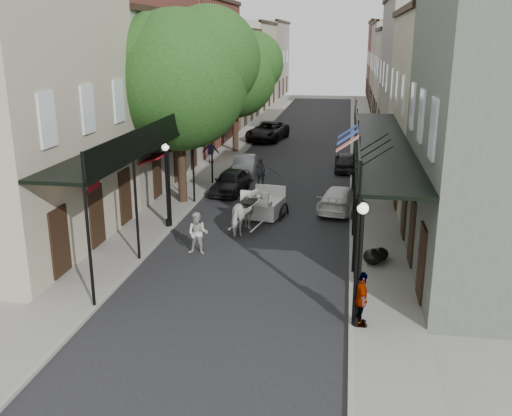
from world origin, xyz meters
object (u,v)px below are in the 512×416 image
at_px(tree_far, 240,72).
at_px(pedestrian_walking, 198,233).
at_px(lamppost_left, 167,184).
at_px(pedestrian_sidewalk_left, 211,150).
at_px(lamppost_right_near, 360,263).
at_px(car_right_near, 341,199).
at_px(horse, 247,213).
at_px(car_left_mid, 245,166).
at_px(lamppost_right_far, 355,142).
at_px(carriage, 267,191).
at_px(car_left_far, 268,131).
at_px(car_right_far, 346,161).
at_px(pedestrian_sidewalk_right, 361,299).
at_px(tree_near, 187,74).
at_px(car_left_near, 231,181).

relative_size(tree_far, pedestrian_walking, 5.09).
bearing_deg(lamppost_left, pedestrian_sidewalk_left, 95.51).
xyz_separation_m(lamppost_right_near, car_right_near, (-0.69, 12.01, -1.44)).
height_order(horse, car_left_mid, horse).
height_order(lamppost_right_near, pedestrian_walking, lamppost_right_near).
bearing_deg(horse, lamppost_right_far, -100.85).
distance_m(lamppost_right_near, pedestrian_sidewalk_left, 23.58).
xyz_separation_m(lamppost_right_near, carriage, (-4.15, 10.76, -0.88)).
xyz_separation_m(car_left_far, car_right_far, (6.58, -10.56, -0.15)).
distance_m(car_right_near, car_right_far, 8.99).
relative_size(horse, pedestrian_sidewalk_right, 1.28).
bearing_deg(car_right_near, tree_near, 9.91).
bearing_deg(horse, lamppost_right_near, 130.58).
bearing_deg(lamppost_right_near, pedestrian_walking, 139.80).
distance_m(tree_near, pedestrian_sidewalk_left, 10.93).
height_order(lamppost_right_near, car_left_far, lamppost_right_near).
relative_size(tree_far, car_left_far, 1.56).
xyz_separation_m(pedestrian_sidewalk_left, car_left_near, (2.81, -7.11, -0.35)).
height_order(lamppost_right_far, pedestrian_walking, lamppost_right_far).
bearing_deg(lamppost_left, tree_far, 90.46).
bearing_deg(lamppost_right_far, lamppost_right_near, -90.00).
distance_m(pedestrian_walking, car_right_far, 16.81).
distance_m(tree_far, pedestrian_sidewalk_left, 6.79).
distance_m(tree_near, lamppost_left, 6.10).
bearing_deg(car_left_far, pedestrian_sidewalk_left, -94.62).
height_order(horse, car_right_far, horse).
relative_size(lamppost_left, horse, 1.74).
bearing_deg(car_left_mid, pedestrian_sidewalk_right, -76.27).
relative_size(tree_near, car_left_near, 2.53).
bearing_deg(car_left_near, car_left_far, 96.66).
distance_m(tree_near, carriage, 6.89).
xyz_separation_m(pedestrian_sidewalk_right, car_left_far, (-7.18, 31.56, -0.18)).
xyz_separation_m(tree_far, lamppost_right_far, (8.35, -6.18, -3.79)).
bearing_deg(pedestrian_walking, lamppost_left, 126.62).
height_order(tree_far, carriage, tree_far).
distance_m(lamppost_right_far, horse, 12.92).
height_order(lamppost_left, car_right_near, lamppost_left).
bearing_deg(car_left_near, carriage, -50.04).
bearing_deg(carriage, car_left_mid, 118.14).
relative_size(lamppost_left, pedestrian_sidewalk_right, 2.24).
xyz_separation_m(tree_far, carriage, (4.19, -15.42, -4.67)).
relative_size(pedestrian_sidewalk_right, car_left_near, 0.44).
relative_size(tree_far, horse, 4.04).
bearing_deg(carriage, horse, -90.00).
relative_size(lamppost_right_far, car_left_mid, 0.99).
bearing_deg(car_left_near, car_right_near, -16.72).
distance_m(lamppost_right_near, car_right_far, 21.05).
relative_size(horse, car_left_mid, 0.57).
distance_m(tree_far, car_left_far, 7.50).
relative_size(lamppost_right_near, car_right_near, 0.89).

